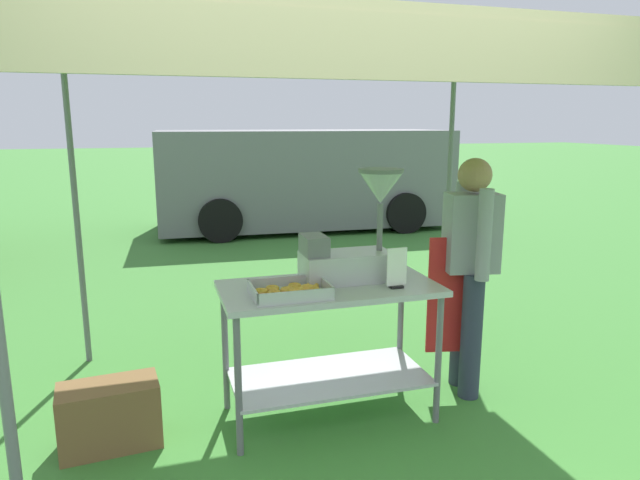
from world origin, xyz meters
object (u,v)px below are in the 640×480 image
object	(u,v)px
donut_fryer	(355,238)
supply_crate	(110,415)
donut_tray	(292,292)
van_grey	(304,177)
donut_cart	(329,321)
menu_sign	(397,271)
vendor	(469,264)
stall_canopy	(325,58)

from	to	relation	value
donut_fryer	supply_crate	xyz separation A→B (m)	(-1.50, -0.05, -0.94)
donut_tray	van_grey	distance (m)	6.80
donut_cart	supply_crate	xyz separation A→B (m)	(-1.31, 0.03, -0.44)
menu_sign	van_grey	xyz separation A→B (m)	(1.21, 6.57, -0.09)
vendor	donut_tray	bearing A→B (deg)	-170.98
donut_tray	menu_sign	bearing A→B (deg)	-2.42
supply_crate	menu_sign	bearing A→B (deg)	-6.57
donut_fryer	van_grey	world-z (taller)	van_grey
donut_tray	vendor	xyz separation A→B (m)	(1.27, 0.20, 0.02)
vendor	van_grey	distance (m)	6.37
stall_canopy	supply_crate	world-z (taller)	stall_canopy
donut_tray	menu_sign	distance (m)	0.65
donut_cart	vendor	world-z (taller)	vendor
donut_cart	menu_sign	xyz separation A→B (m)	(0.37, -0.16, 0.33)
menu_sign	supply_crate	world-z (taller)	menu_sign
stall_canopy	donut_fryer	size ratio (longest dim) A/B	4.75
donut_fryer	menu_sign	world-z (taller)	donut_fryer
stall_canopy	donut_tray	world-z (taller)	stall_canopy
supply_crate	van_grey	xyz separation A→B (m)	(2.89, 6.38, 0.69)
stall_canopy	donut_fryer	bearing A→B (deg)	-4.92
menu_sign	supply_crate	bearing A→B (deg)	173.43
supply_crate	van_grey	bearing A→B (deg)	65.62
menu_sign	van_grey	world-z (taller)	van_grey
vendor	supply_crate	xyz separation A→B (m)	(-2.31, -0.04, -0.71)
vendor	van_grey	bearing A→B (deg)	84.78
donut_fryer	supply_crate	size ratio (longest dim) A/B	1.21
stall_canopy	menu_sign	distance (m)	1.31
donut_fryer	menu_sign	bearing A→B (deg)	-54.14
donut_cart	donut_tray	distance (m)	0.40
vendor	supply_crate	size ratio (longest dim) A/B	2.80
vendor	supply_crate	bearing A→B (deg)	-179.12
donut_tray	supply_crate	world-z (taller)	donut_tray
donut_cart	donut_tray	world-z (taller)	donut_tray
donut_cart	menu_sign	distance (m)	0.52
stall_canopy	van_grey	world-z (taller)	stall_canopy
donut_cart	menu_sign	bearing A→B (deg)	-23.76
donut_tray	vendor	world-z (taller)	vendor
donut_fryer	supply_crate	distance (m)	1.77
stall_canopy	donut_tray	size ratio (longest dim) A/B	7.48
stall_canopy	donut_cart	xyz separation A→B (m)	(0.00, -0.10, -1.57)
supply_crate	stall_canopy	bearing A→B (deg)	2.90
donut_tray	menu_sign	world-z (taller)	menu_sign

